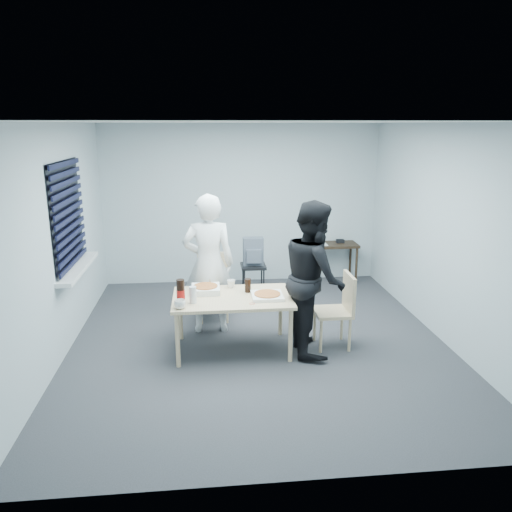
{
  "coord_description": "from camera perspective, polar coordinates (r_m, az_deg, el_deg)",
  "views": [
    {
      "loc": [
        -0.61,
        -5.62,
        2.58
      ],
      "look_at": [
        -0.02,
        0.1,
        1.06
      ],
      "focal_mm": 35.0,
      "sensor_mm": 36.0,
      "label": 1
    }
  ],
  "objects": [
    {
      "name": "pizza_box_a",
      "position": [
        5.91,
        -5.77,
        -3.77
      ],
      "size": [
        0.33,
        0.33,
        0.08
      ],
      "rotation": [
        0.0,
        0.0,
        -0.03
      ],
      "color": "white",
      "rests_on": "dining_table"
    },
    {
      "name": "person_white",
      "position": [
        6.26,
        -5.43,
        -0.92
      ],
      "size": [
        0.65,
        0.42,
        1.77
      ],
      "primitive_type": "imported",
      "rotation": [
        0.0,
        0.0,
        3.14
      ],
      "color": "white",
      "rests_on": "ground"
    },
    {
      "name": "person_black",
      "position": [
        5.73,
        6.61,
        -2.45
      ],
      "size": [
        0.47,
        0.86,
        1.77
      ],
      "primitive_type": "imported",
      "rotation": [
        0.0,
        0.0,
        1.57
      ],
      "color": "black",
      "rests_on": "ground"
    },
    {
      "name": "backpack",
      "position": [
        7.49,
        -0.32,
        0.48
      ],
      "size": [
        0.3,
        0.22,
        0.42
      ],
      "rotation": [
        0.0,
        0.0,
        0.22
      ],
      "color": "slate",
      "rests_on": "stool"
    },
    {
      "name": "cola_glass",
      "position": [
        5.87,
        -0.94,
        -3.39
      ],
      "size": [
        0.09,
        0.09,
        0.16
      ],
      "primitive_type": "cylinder",
      "rotation": [
        0.0,
        0.0,
        -0.32
      ],
      "color": "black",
      "rests_on": "dining_table"
    },
    {
      "name": "room",
      "position": [
        6.33,
        -20.38,
        3.55
      ],
      "size": [
        5.0,
        5.0,
        5.0
      ],
      "color": "#2C2D30",
      "rests_on": "ground"
    },
    {
      "name": "stool",
      "position": [
        7.59,
        -0.32,
        -1.8
      ],
      "size": [
        0.37,
        0.37,
        0.52
      ],
      "color": "black",
      "rests_on": "ground"
    },
    {
      "name": "papers",
      "position": [
        8.36,
        7.19,
        1.43
      ],
      "size": [
        0.34,
        0.4,
        0.01
      ],
      "primitive_type": "cube",
      "rotation": [
        0.0,
        0.0,
        -0.35
      ],
      "color": "white",
      "rests_on": "side_table"
    },
    {
      "name": "pizza_box_b",
      "position": [
        5.71,
        1.29,
        -4.52
      ],
      "size": [
        0.35,
        0.35,
        0.05
      ],
      "rotation": [
        0.0,
        0.0,
        -0.1
      ],
      "color": "white",
      "rests_on": "dining_table"
    },
    {
      "name": "soda_bottle",
      "position": [
        5.5,
        -8.6,
        -4.19
      ],
      "size": [
        0.09,
        0.09,
        0.29
      ],
      "rotation": [
        0.0,
        0.0,
        0.13
      ],
      "color": "black",
      "rests_on": "dining_table"
    },
    {
      "name": "chair_right",
      "position": [
        5.98,
        9.56,
        -5.58
      ],
      "size": [
        0.42,
        0.42,
        0.89
      ],
      "color": "beige",
      "rests_on": "ground"
    },
    {
      "name": "plastic_cups",
      "position": [
        5.56,
        -7.23,
        -4.42
      ],
      "size": [
        0.09,
        0.09,
        0.19
      ],
      "primitive_type": "cylinder",
      "rotation": [
        0.0,
        0.0,
        0.12
      ],
      "color": "silver",
      "rests_on": "dining_table"
    },
    {
      "name": "chair_far",
      "position": [
        6.81,
        -4.9,
        -2.86
      ],
      "size": [
        0.42,
        0.42,
        0.89
      ],
      "color": "beige",
      "rests_on": "ground"
    },
    {
      "name": "mug_b",
      "position": [
        6.05,
        -2.86,
        -3.19
      ],
      "size": [
        0.1,
        0.1,
        0.09
      ],
      "primitive_type": "imported",
      "color": "white",
      "rests_on": "dining_table"
    },
    {
      "name": "side_table",
      "position": [
        8.39,
        8.2,
        0.89
      ],
      "size": [
        0.98,
        0.44,
        0.65
      ],
      "color": "#342516",
      "rests_on": "ground"
    },
    {
      "name": "black_box",
      "position": [
        8.47,
        9.59,
        1.69
      ],
      "size": [
        0.14,
        0.1,
        0.05
      ],
      "primitive_type": "cube",
      "rotation": [
        0.0,
        0.0,
        0.11
      ],
      "color": "black",
      "rests_on": "side_table"
    },
    {
      "name": "dining_table",
      "position": [
        5.77,
        -2.71,
        -5.21
      ],
      "size": [
        1.36,
        0.86,
        0.66
      ],
      "color": "beige",
      "rests_on": "ground"
    },
    {
      "name": "mug_a",
      "position": [
        5.42,
        -8.68,
        -5.48
      ],
      "size": [
        0.17,
        0.17,
        0.1
      ],
      "primitive_type": "imported",
      "rotation": [
        0.0,
        0.0,
        0.52
      ],
      "color": "white",
      "rests_on": "dining_table"
    },
    {
      "name": "rubber_band",
      "position": [
        5.52,
        -0.45,
        -5.47
      ],
      "size": [
        0.06,
        0.06,
        0.0
      ],
      "primitive_type": "torus",
      "rotation": [
        0.0,
        0.0,
        0.01
      ],
      "color": "red",
      "rests_on": "dining_table"
    }
  ]
}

